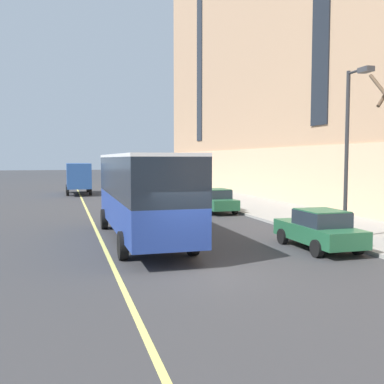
{
  "coord_description": "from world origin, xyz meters",
  "views": [
    {
      "loc": [
        -3.79,
        -13.06,
        3.53
      ],
      "look_at": [
        2.57,
        9.11,
        1.8
      ],
      "focal_mm": 42.0,
      "sensor_mm": 36.0,
      "label": 1
    }
  ],
  "objects_px": {
    "city_bus": "(142,191)",
    "parked_car_darkgray_1": "(156,184)",
    "street_lamp": "(350,137)",
    "parked_car_green_2": "(319,229)",
    "parked_car_green_0": "(215,201)",
    "box_truck": "(78,177)"
  },
  "relations": [
    {
      "from": "parked_car_darkgray_1",
      "to": "parked_car_green_2",
      "type": "bearing_deg",
      "value": -89.9
    },
    {
      "from": "parked_car_green_2",
      "to": "street_lamp",
      "type": "height_order",
      "value": "street_lamp"
    },
    {
      "from": "parked_car_green_0",
      "to": "parked_car_green_2",
      "type": "bearing_deg",
      "value": -90.07
    },
    {
      "from": "parked_car_green_2",
      "to": "city_bus",
      "type": "bearing_deg",
      "value": 150.04
    },
    {
      "from": "street_lamp",
      "to": "parked_car_green_2",
      "type": "bearing_deg",
      "value": -157.73
    },
    {
      "from": "city_bus",
      "to": "parked_car_green_0",
      "type": "bearing_deg",
      "value": 54.38
    },
    {
      "from": "city_bus",
      "to": "parked_car_darkgray_1",
      "type": "xyz_separation_m",
      "value": [
        6.24,
        27.73,
        -1.36
      ]
    },
    {
      "from": "city_bus",
      "to": "parked_car_darkgray_1",
      "type": "relative_size",
      "value": 2.53
    },
    {
      "from": "city_bus",
      "to": "street_lamp",
      "type": "xyz_separation_m",
      "value": [
        8.13,
        -2.87,
        2.26
      ]
    },
    {
      "from": "parked_car_darkgray_1",
      "to": "box_truck",
      "type": "height_order",
      "value": "box_truck"
    },
    {
      "from": "parked_car_green_0",
      "to": "street_lamp",
      "type": "relative_size",
      "value": 0.65
    },
    {
      "from": "parked_car_green_0",
      "to": "parked_car_darkgray_1",
      "type": "bearing_deg",
      "value": 90.21
    },
    {
      "from": "parked_car_green_0",
      "to": "box_truck",
      "type": "relative_size",
      "value": 0.64
    },
    {
      "from": "parked_car_darkgray_1",
      "to": "parked_car_green_2",
      "type": "distance_m",
      "value": 31.35
    },
    {
      "from": "city_bus",
      "to": "parked_car_darkgray_1",
      "type": "height_order",
      "value": "city_bus"
    },
    {
      "from": "parked_car_green_2",
      "to": "street_lamp",
      "type": "bearing_deg",
      "value": 22.27
    },
    {
      "from": "street_lamp",
      "to": "box_truck",
      "type": "bearing_deg",
      "value": 108.7
    },
    {
      "from": "parked_car_green_0",
      "to": "street_lamp",
      "type": "distance_m",
      "value": 12.36
    },
    {
      "from": "city_bus",
      "to": "parked_car_darkgray_1",
      "type": "distance_m",
      "value": 28.45
    },
    {
      "from": "city_bus",
      "to": "box_truck",
      "type": "bearing_deg",
      "value": 93.89
    },
    {
      "from": "city_bus",
      "to": "street_lamp",
      "type": "bearing_deg",
      "value": -19.45
    },
    {
      "from": "parked_car_green_2",
      "to": "parked_car_darkgray_1",
      "type": "bearing_deg",
      "value": 90.1
    }
  ]
}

